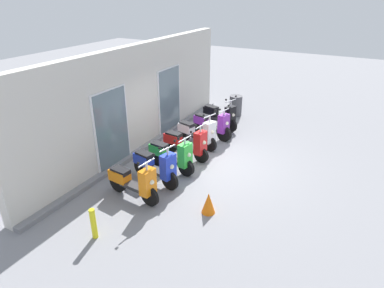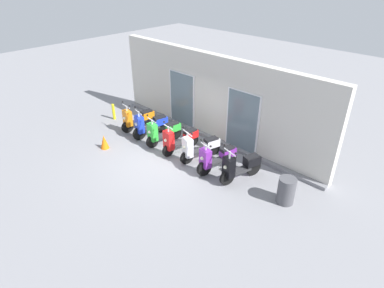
{
  "view_description": "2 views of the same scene",
  "coord_description": "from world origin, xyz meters",
  "px_view_note": "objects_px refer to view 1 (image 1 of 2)",
  "views": [
    {
      "loc": [
        -8.06,
        -3.69,
        4.75
      ],
      "look_at": [
        -0.1,
        0.6,
        0.53
      ],
      "focal_mm": 31.54,
      "sensor_mm": 36.0,
      "label": 1
    },
    {
      "loc": [
        7.38,
        -6.26,
        6.13
      ],
      "look_at": [
        0.76,
        0.61,
        0.7
      ],
      "focal_mm": 30.39,
      "sensor_mm": 36.0,
      "label": 2
    }
  ],
  "objects_px": {
    "scooter_orange": "(134,181)",
    "scooter_black": "(220,115)",
    "scooter_white": "(198,132)",
    "traffic_cone": "(209,203)",
    "scooter_purple": "(212,124)",
    "scooter_blue": "(156,166)",
    "curb_bollard": "(94,224)",
    "scooter_red": "(187,143)",
    "trash_bin": "(236,106)",
    "scooter_green": "(172,155)"
  },
  "relations": [
    {
      "from": "scooter_green",
      "to": "scooter_black",
      "type": "bearing_deg",
      "value": 1.45
    },
    {
      "from": "scooter_white",
      "to": "traffic_cone",
      "type": "xyz_separation_m",
      "value": [
        -3.07,
        -1.88,
        -0.23
      ]
    },
    {
      "from": "curb_bollard",
      "to": "scooter_red",
      "type": "bearing_deg",
      "value": 1.14
    },
    {
      "from": "scooter_black",
      "to": "scooter_white",
      "type": "bearing_deg",
      "value": 179.45
    },
    {
      "from": "traffic_cone",
      "to": "trash_bin",
      "type": "height_order",
      "value": "trash_bin"
    },
    {
      "from": "curb_bollard",
      "to": "trash_bin",
      "type": "bearing_deg",
      "value": 1.3
    },
    {
      "from": "scooter_green",
      "to": "scooter_black",
      "type": "xyz_separation_m",
      "value": [
        3.52,
        0.09,
        0.02
      ]
    },
    {
      "from": "scooter_orange",
      "to": "scooter_black",
      "type": "bearing_deg",
      "value": 0.18
    },
    {
      "from": "scooter_purple",
      "to": "scooter_orange",
      "type": "bearing_deg",
      "value": 178.97
    },
    {
      "from": "scooter_orange",
      "to": "scooter_white",
      "type": "distance_m",
      "value": 3.42
    },
    {
      "from": "scooter_white",
      "to": "curb_bollard",
      "type": "distance_m",
      "value": 4.97
    },
    {
      "from": "scooter_orange",
      "to": "scooter_blue",
      "type": "xyz_separation_m",
      "value": [
        0.87,
        -0.06,
        0.03
      ]
    },
    {
      "from": "scooter_red",
      "to": "scooter_white",
      "type": "bearing_deg",
      "value": 5.85
    },
    {
      "from": "scooter_orange",
      "to": "curb_bollard",
      "type": "relative_size",
      "value": 2.25
    },
    {
      "from": "scooter_black",
      "to": "scooter_purple",
      "type": "bearing_deg",
      "value": -173.91
    },
    {
      "from": "scooter_green",
      "to": "scooter_white",
      "type": "distance_m",
      "value": 1.78
    },
    {
      "from": "scooter_blue",
      "to": "scooter_white",
      "type": "relative_size",
      "value": 0.99
    },
    {
      "from": "scooter_red",
      "to": "scooter_black",
      "type": "xyz_separation_m",
      "value": [
        2.64,
        0.08,
        0.01
      ]
    },
    {
      "from": "scooter_green",
      "to": "scooter_orange",
      "type": "bearing_deg",
      "value": 177.47
    },
    {
      "from": "scooter_orange",
      "to": "scooter_red",
      "type": "distance_m",
      "value": 2.53
    },
    {
      "from": "trash_bin",
      "to": "traffic_cone",
      "type": "bearing_deg",
      "value": -163.59
    },
    {
      "from": "scooter_blue",
      "to": "curb_bollard",
      "type": "bearing_deg",
      "value": -178.11
    },
    {
      "from": "scooter_purple",
      "to": "curb_bollard",
      "type": "height_order",
      "value": "scooter_purple"
    },
    {
      "from": "scooter_orange",
      "to": "curb_bollard",
      "type": "height_order",
      "value": "scooter_orange"
    },
    {
      "from": "scooter_green",
      "to": "scooter_black",
      "type": "relative_size",
      "value": 1.02
    },
    {
      "from": "scooter_blue",
      "to": "scooter_black",
      "type": "relative_size",
      "value": 1.03
    },
    {
      "from": "traffic_cone",
      "to": "trash_bin",
      "type": "relative_size",
      "value": 0.64
    },
    {
      "from": "scooter_orange",
      "to": "scooter_purple",
      "type": "bearing_deg",
      "value": -1.03
    },
    {
      "from": "scooter_orange",
      "to": "traffic_cone",
      "type": "xyz_separation_m",
      "value": [
        0.35,
        -1.84,
        -0.23
      ]
    },
    {
      "from": "scooter_green",
      "to": "trash_bin",
      "type": "relative_size",
      "value": 1.93
    },
    {
      "from": "scooter_red",
      "to": "traffic_cone",
      "type": "bearing_deg",
      "value": -140.64
    },
    {
      "from": "scooter_blue",
      "to": "traffic_cone",
      "type": "xyz_separation_m",
      "value": [
        -0.52,
        -1.78,
        -0.26
      ]
    },
    {
      "from": "scooter_orange",
      "to": "scooter_green",
      "type": "relative_size",
      "value": 1.01
    },
    {
      "from": "scooter_orange",
      "to": "scooter_purple",
      "type": "height_order",
      "value": "scooter_orange"
    },
    {
      "from": "traffic_cone",
      "to": "scooter_red",
      "type": "bearing_deg",
      "value": 39.36
    },
    {
      "from": "curb_bollard",
      "to": "scooter_green",
      "type": "bearing_deg",
      "value": 1.2
    },
    {
      "from": "scooter_white",
      "to": "traffic_cone",
      "type": "distance_m",
      "value": 3.61
    },
    {
      "from": "scooter_green",
      "to": "curb_bollard",
      "type": "height_order",
      "value": "scooter_green"
    },
    {
      "from": "scooter_white",
      "to": "scooter_orange",
      "type": "bearing_deg",
      "value": -179.44
    },
    {
      "from": "scooter_red",
      "to": "curb_bollard",
      "type": "height_order",
      "value": "scooter_red"
    },
    {
      "from": "scooter_red",
      "to": "curb_bollard",
      "type": "relative_size",
      "value": 2.3
    },
    {
      "from": "scooter_purple",
      "to": "traffic_cone",
      "type": "xyz_separation_m",
      "value": [
        -3.94,
        -1.77,
        -0.22
      ]
    },
    {
      "from": "scooter_orange",
      "to": "scooter_purple",
      "type": "distance_m",
      "value": 4.29
    },
    {
      "from": "scooter_blue",
      "to": "traffic_cone",
      "type": "bearing_deg",
      "value": -106.25
    },
    {
      "from": "scooter_red",
      "to": "curb_bollard",
      "type": "xyz_separation_m",
      "value": [
        -4.07,
        -0.08,
        -0.15
      ]
    },
    {
      "from": "scooter_green",
      "to": "scooter_purple",
      "type": "xyz_separation_m",
      "value": [
        2.65,
        -0.0,
        -0.0
      ]
    },
    {
      "from": "scooter_red",
      "to": "traffic_cone",
      "type": "relative_size",
      "value": 3.1
    },
    {
      "from": "scooter_white",
      "to": "scooter_purple",
      "type": "height_order",
      "value": "scooter_white"
    },
    {
      "from": "scooter_white",
      "to": "traffic_cone",
      "type": "bearing_deg",
      "value": -148.58
    },
    {
      "from": "scooter_purple",
      "to": "scooter_black",
      "type": "xyz_separation_m",
      "value": [
        0.88,
        0.09,
        0.03
      ]
    }
  ]
}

